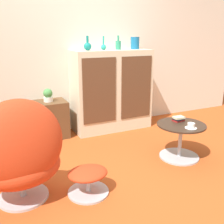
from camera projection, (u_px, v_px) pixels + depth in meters
ground_plane at (120, 170)px, 2.88m from camera, size 12.00×12.00×0.00m
wall_back at (73, 44)px, 3.85m from camera, size 6.40×0.06×2.60m
sideboard at (112, 90)px, 4.02m from camera, size 1.19×0.48×1.22m
tv_console at (46, 120)px, 3.73m from camera, size 0.61×0.40×0.53m
egg_chair at (20, 155)px, 2.21m from camera, size 0.74×0.68×0.97m
ottoman at (88, 177)px, 2.42m from camera, size 0.38×0.38×0.25m
coffee_table at (180, 139)px, 3.12m from camera, size 0.57×0.57×0.42m
vase_leftmost at (88, 46)px, 3.68m from camera, size 0.11×0.11×0.20m
vase_inner_left at (103, 46)px, 3.78m from camera, size 0.08×0.08×0.20m
vase_inner_right at (118, 45)px, 3.88m from camera, size 0.08×0.08×0.20m
vase_rightmost at (135, 43)px, 3.99m from camera, size 0.13×0.13×0.18m
potted_plant at (48, 95)px, 3.65m from camera, size 0.13×0.13×0.18m
teacup at (191, 126)px, 2.92m from camera, size 0.13×0.13×0.06m
book_stack at (179, 119)px, 3.17m from camera, size 0.14×0.11×0.06m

